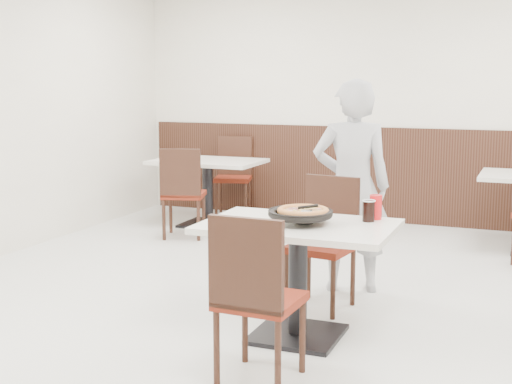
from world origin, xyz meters
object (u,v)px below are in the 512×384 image
at_px(diner_person, 352,186).
at_px(bg_chair_left_near, 184,192).
at_px(chair_far, 321,244).
at_px(bg_table_left, 208,193).
at_px(chair_near, 260,296).
at_px(side_plate, 225,222).
at_px(cola_glass, 369,211).
at_px(pizza_pan, 300,217).
at_px(bg_chair_left_far, 233,177).
at_px(red_cup, 376,207).
at_px(main_table, 298,281).
at_px(pizza, 303,213).

xyz_separation_m(diner_person, bg_chair_left_near, (-2.10, 1.21, -0.35)).
xyz_separation_m(chair_far, bg_table_left, (-2.04, 2.37, -0.10)).
bearing_deg(chair_near, side_plate, 132.91).
distance_m(chair_far, diner_person, 0.64).
xyz_separation_m(cola_glass, bg_chair_left_near, (-2.45, 2.13, -0.34)).
xyz_separation_m(chair_near, bg_table_left, (-2.09, 3.68, -0.10)).
bearing_deg(diner_person, pizza_pan, 70.20).
height_order(side_plate, bg_chair_left_far, bg_chair_left_far).
xyz_separation_m(side_plate, red_cup, (0.85, 0.49, 0.07)).
xyz_separation_m(chair_near, cola_glass, (0.38, 0.92, 0.34)).
relative_size(chair_near, pizza_pan, 2.82).
height_order(chair_near, side_plate, chair_near).
height_order(pizza_pan, side_plate, pizza_pan).
distance_m(cola_glass, red_cup, 0.09).
relative_size(main_table, cola_glass, 9.23).
distance_m(bg_table_left, bg_chair_left_near, 0.63).
bearing_deg(bg_chair_left_near, cola_glass, -58.48).
height_order(chair_far, side_plate, chair_far).
bearing_deg(bg_chair_left_near, main_table, -66.40).
distance_m(main_table, bg_chair_left_near, 3.13).
bearing_deg(bg_chair_left_near, pizza_pan, -66.33).
xyz_separation_m(pizza_pan, red_cup, (0.41, 0.33, 0.04)).
relative_size(chair_far, bg_chair_left_far, 1.00).
height_order(chair_near, bg_chair_left_near, same).
bearing_deg(chair_near, pizza_pan, 92.54).
relative_size(main_table, bg_table_left, 1.00).
relative_size(chair_near, diner_person, 0.57).
distance_m(pizza, bg_chair_left_far, 4.18).
relative_size(main_table, red_cup, 7.50).
relative_size(side_plate, red_cup, 1.15).
height_order(chair_near, pizza_pan, chair_near).
distance_m(side_plate, bg_table_left, 3.58).
xyz_separation_m(pizza, bg_table_left, (-2.10, 2.96, -0.44)).
distance_m(diner_person, bg_chair_left_near, 2.45).
xyz_separation_m(side_plate, bg_table_left, (-1.65, 3.15, -0.38)).
height_order(red_cup, diner_person, diner_person).
xyz_separation_m(pizza_pan, pizza, (0.01, 0.04, 0.02)).
xyz_separation_m(chair_near, pizza, (0.01, 0.72, 0.34)).
height_order(chair_far, bg_chair_left_far, same).
bearing_deg(side_plate, bg_chair_left_near, 122.69).
xyz_separation_m(side_plate, bg_chair_left_far, (-1.62, 3.81, -0.28)).
distance_m(chair_near, chair_far, 1.31).
distance_m(main_table, bg_chair_left_far, 4.18).
bearing_deg(cola_glass, red_cup, 73.41).
bearing_deg(cola_glass, bg_chair_left_near, 138.94).
distance_m(chair_near, side_plate, 0.74).
xyz_separation_m(diner_person, bg_chair_left_far, (-2.10, 2.49, -0.35)).
bearing_deg(main_table, red_cup, 36.53).
bearing_deg(chair_far, bg_table_left, -41.16).
bearing_deg(pizza_pan, pizza, 82.96).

